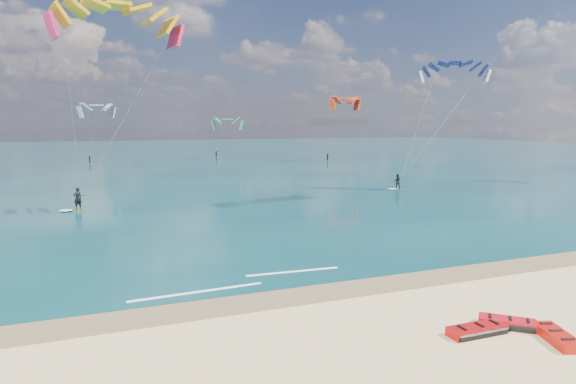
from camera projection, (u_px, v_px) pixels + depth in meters
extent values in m
plane|color=tan|center=(149.00, 192.00, 55.78)|extent=(320.00, 320.00, 0.00)
cube|color=brown|center=(260.00, 301.00, 21.81)|extent=(320.00, 2.40, 0.01)
cube|color=#093335|center=(113.00, 156.00, 114.54)|extent=(320.00, 200.00, 0.04)
cube|color=gold|center=(78.00, 210.00, 44.15)|extent=(1.44, 0.45, 0.06)
imported|color=black|center=(78.00, 198.00, 44.01)|extent=(0.81, 0.68, 1.91)
cylinder|color=black|center=(81.00, 195.00, 43.80)|extent=(0.58, 0.04, 0.04)
cube|color=#BBD720|center=(397.00, 188.00, 58.29)|extent=(1.30, 0.42, 0.06)
imported|color=black|center=(397.00, 181.00, 58.18)|extent=(0.97, 0.88, 1.64)
cylinder|color=black|center=(401.00, 179.00, 57.98)|extent=(0.52, 0.05, 0.04)
cube|color=white|center=(293.00, 272.00, 25.91)|extent=(4.87, 0.59, 0.01)
cube|color=white|center=(197.00, 292.00, 22.80)|extent=(6.09, 0.57, 0.01)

